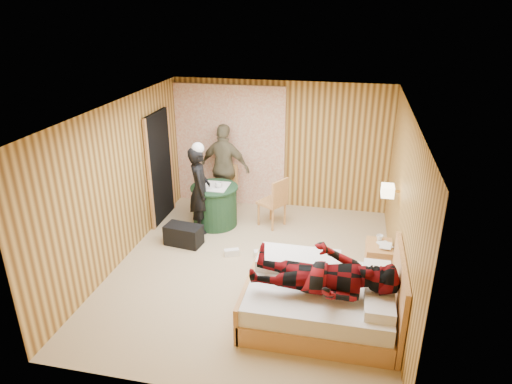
% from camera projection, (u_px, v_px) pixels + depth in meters
% --- Properties ---
extents(floor, '(4.20, 5.00, 0.01)m').
position_uv_depth(floor, '(253.00, 268.00, 7.11)').
color(floor, tan).
rests_on(floor, ground).
extents(ceiling, '(4.20, 5.00, 0.01)m').
position_uv_depth(ceiling, '(252.00, 110.00, 6.14)').
color(ceiling, white).
rests_on(ceiling, wall_back).
extents(wall_back, '(4.20, 0.02, 2.50)m').
position_uv_depth(wall_back, '(280.00, 146.00, 8.88)').
color(wall_back, gold).
rests_on(wall_back, floor).
extents(wall_left, '(0.02, 5.00, 2.50)m').
position_uv_depth(wall_left, '(120.00, 184.00, 7.03)').
color(wall_left, gold).
rests_on(wall_left, floor).
extents(wall_right, '(0.02, 5.00, 2.50)m').
position_uv_depth(wall_right, '(403.00, 207.00, 6.22)').
color(wall_right, gold).
rests_on(wall_right, floor).
extents(curtain, '(2.20, 0.08, 2.40)m').
position_uv_depth(curtain, '(230.00, 146.00, 9.03)').
color(curtain, white).
rests_on(curtain, floor).
extents(doorway, '(0.06, 0.90, 2.05)m').
position_uv_depth(doorway, '(160.00, 167.00, 8.37)').
color(doorway, black).
rests_on(doorway, floor).
extents(wall_lamp, '(0.26, 0.24, 0.16)m').
position_uv_depth(wall_lamp, '(388.00, 191.00, 6.64)').
color(wall_lamp, gold).
rests_on(wall_lamp, wall_right).
extents(bed, '(1.94, 1.47, 1.01)m').
position_uv_depth(bed, '(321.00, 299.00, 5.89)').
color(bed, '#EB9D60').
rests_on(bed, floor).
extents(nightstand, '(0.39, 0.53, 0.51)m').
position_uv_depth(nightstand, '(378.00, 259.00, 6.85)').
color(nightstand, '#EB9D60').
rests_on(nightstand, floor).
extents(round_table, '(0.86, 0.86, 0.77)m').
position_uv_depth(round_table, '(215.00, 205.00, 8.37)').
color(round_table, '#204729').
rests_on(round_table, floor).
extents(chair_far, '(0.49, 0.49, 0.93)m').
position_uv_depth(chair_far, '(225.00, 184.00, 8.93)').
color(chair_far, '#EB9D60').
rests_on(chair_far, floor).
extents(chair_near, '(0.58, 0.58, 0.94)m').
position_uv_depth(chair_near, '(275.00, 199.00, 8.23)').
color(chair_near, '#EB9D60').
rests_on(chair_near, floor).
extents(duffel_bag, '(0.66, 0.41, 0.35)m').
position_uv_depth(duffel_bag, '(184.00, 235.00, 7.75)').
color(duffel_bag, black).
rests_on(duffel_bag, floor).
extents(sneaker_left, '(0.26, 0.19, 0.11)m').
position_uv_depth(sneaker_left, '(232.00, 252.00, 7.46)').
color(sneaker_left, white).
rests_on(sneaker_left, floor).
extents(sneaker_right, '(0.29, 0.20, 0.12)m').
position_uv_depth(sneaker_right, '(262.00, 254.00, 7.41)').
color(sneaker_right, white).
rests_on(sneaker_right, floor).
extents(woman_standing, '(0.55, 0.67, 1.57)m').
position_uv_depth(woman_standing, '(200.00, 190.00, 8.01)').
color(woman_standing, black).
rests_on(woman_standing, floor).
extents(man_at_table, '(1.07, 0.58, 1.72)m').
position_uv_depth(man_at_table, '(225.00, 168.00, 8.84)').
color(man_at_table, '#6C6448').
rests_on(man_at_table, floor).
extents(man_on_bed, '(0.86, 0.67, 1.77)m').
position_uv_depth(man_on_bed, '(325.00, 266.00, 5.44)').
color(man_on_bed, maroon).
rests_on(man_on_bed, bed).
extents(book_lower, '(0.25, 0.28, 0.02)m').
position_uv_depth(book_lower, '(380.00, 246.00, 6.71)').
color(book_lower, white).
rests_on(book_lower, nightstand).
extents(book_upper, '(0.20, 0.25, 0.02)m').
position_uv_depth(book_upper, '(380.00, 245.00, 6.70)').
color(book_upper, white).
rests_on(book_upper, nightstand).
extents(cup_nightstand, '(0.10, 0.10, 0.09)m').
position_uv_depth(cup_nightstand, '(380.00, 238.00, 6.85)').
color(cup_nightstand, white).
rests_on(cup_nightstand, nightstand).
extents(cup_table, '(0.14, 0.14, 0.10)m').
position_uv_depth(cup_table, '(219.00, 185.00, 8.14)').
color(cup_table, white).
rests_on(cup_table, round_table).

